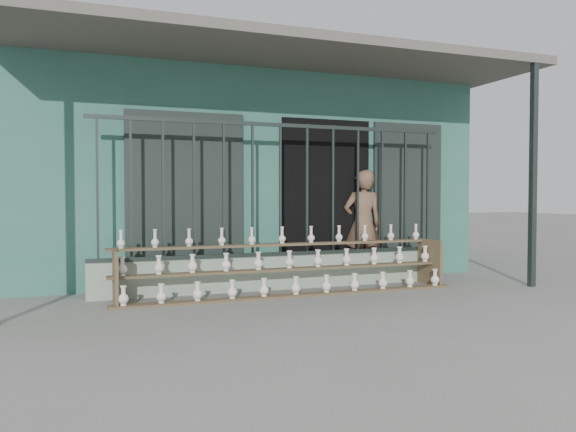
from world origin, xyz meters
name	(u,v)px	position (x,y,z in m)	size (l,w,h in m)	color
ground	(318,306)	(0.00, 0.00, 0.00)	(60.00, 60.00, 0.00)	slate
workshop_building	(227,177)	(0.00, 4.23, 1.62)	(7.40, 6.60, 3.21)	#306757
parapet_wall	(280,272)	(0.00, 1.30, 0.23)	(5.00, 0.20, 0.45)	#95A991
security_fence	(280,190)	(0.00, 1.30, 1.35)	(5.00, 0.04, 1.80)	#283330
shelf_rack	(289,266)	(-0.03, 0.89, 0.36)	(4.50, 0.68, 0.85)	brown
elderly_woman	(363,225)	(1.47, 1.70, 0.83)	(0.60, 0.40, 1.66)	brown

